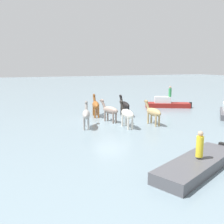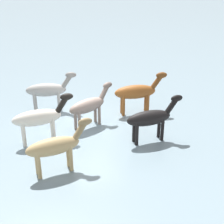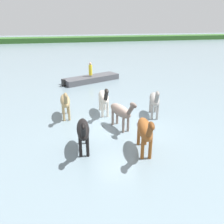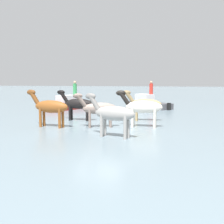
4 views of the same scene
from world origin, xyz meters
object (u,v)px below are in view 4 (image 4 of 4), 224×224
object	(u,v)px
horse_gray_outer	(78,104)
horse_rear_stallion	(142,107)
person_spotter_bow	(75,88)
horse_dark_mare	(145,104)
horse_chestnut_trailing	(50,107)
boat_tender_starboard	(71,105)
person_helmsman_aft	(151,88)
horse_mid_herd	(98,109)
horse_pinto_flank	(113,113)
boat_launch_far	(148,104)

from	to	relation	value
horse_gray_outer	horse_rear_stallion	size ratio (longest dim) A/B	0.96
horse_rear_stallion	person_spotter_bow	bearing A→B (deg)	-49.60
horse_dark_mare	horse_rear_stallion	bearing A→B (deg)	89.93
horse_chestnut_trailing	boat_tender_starboard	bearing A→B (deg)	-66.89
horse_dark_mare	person_helmsman_aft	world-z (taller)	person_helmsman_aft
horse_mid_herd	horse_rear_stallion	xyz separation A→B (m)	(-0.46, 2.26, 0.07)
horse_pinto_flank	boat_launch_far	xyz separation A→B (m)	(-13.43, 0.89, -0.74)
horse_rear_stallion	horse_gray_outer	bearing A→B (deg)	-19.90
boat_launch_far	horse_dark_mare	bearing A→B (deg)	136.61
horse_gray_outer	horse_dark_mare	distance (m)	4.09
horse_dark_mare	person_helmsman_aft	size ratio (longest dim) A/B	2.00
boat_tender_starboard	person_spotter_bow	world-z (taller)	person_spotter_bow
boat_tender_starboard	horse_mid_herd	bearing A→B (deg)	53.90
horse_chestnut_trailing	boat_launch_far	world-z (taller)	horse_chestnut_trailing
horse_chestnut_trailing	horse_dark_mare	xyz separation A→B (m)	(-3.12, 4.80, -0.06)
horse_rear_stallion	boat_tender_starboard	xyz separation A→B (m)	(-8.24, -6.59, -0.75)
horse_rear_stallion	boat_launch_far	distance (m)	10.60
horse_mid_herd	boat_launch_far	size ratio (longest dim) A/B	0.54
horse_gray_outer	horse_dark_mare	world-z (taller)	horse_gray_outer
horse_gray_outer	person_helmsman_aft	world-z (taller)	person_helmsman_aft
horse_rear_stallion	horse_mid_herd	bearing A→B (deg)	15.08
horse_rear_stallion	person_helmsman_aft	world-z (taller)	person_helmsman_aft
boat_tender_starboard	person_helmsman_aft	xyz separation A→B (m)	(-2.46, 6.66, 1.42)
person_helmsman_aft	boat_tender_starboard	bearing A→B (deg)	-69.74
horse_mid_herd	person_helmsman_aft	size ratio (longest dim) A/B	1.95
horse_gray_outer	horse_dark_mare	bearing A→B (deg)	-167.12
horse_mid_herd	horse_rear_stallion	distance (m)	2.31
horse_dark_mare	person_helmsman_aft	bearing A→B (deg)	-90.94
horse_chestnut_trailing	person_spotter_bow	size ratio (longest dim) A/B	2.14
horse_pinto_flank	person_spotter_bow	size ratio (longest dim) A/B	2.05
boat_tender_starboard	horse_rear_stallion	bearing A→B (deg)	66.11
horse_chestnut_trailing	horse_gray_outer	bearing A→B (deg)	-94.29
horse_chestnut_trailing	horse_dark_mare	distance (m)	5.73
horse_mid_herd	horse_chestnut_trailing	world-z (taller)	horse_chestnut_trailing
horse_gray_outer	person_helmsman_aft	size ratio (longest dim) A/B	2.02
horse_pinto_flank	boat_tender_starboard	xyz separation A→B (m)	(-11.10, -5.51, -0.73)
person_helmsman_aft	horse_gray_outer	bearing A→B (deg)	-24.84
horse_mid_herd	boat_tender_starboard	distance (m)	9.74
person_helmsman_aft	horse_chestnut_trailing	bearing A→B (deg)	-23.02
horse_gray_outer	horse_chestnut_trailing	world-z (taller)	horse_chestnut_trailing
horse_mid_herd	person_helmsman_aft	world-z (taller)	person_helmsman_aft
horse_gray_outer	horse_rear_stallion	world-z (taller)	horse_rear_stallion
horse_mid_herd	horse_pinto_flank	bearing A→B (deg)	99.87
horse_gray_outer	person_spotter_bow	bearing A→B (deg)	-66.17
horse_chestnut_trailing	boat_launch_far	size ratio (longest dim) A/B	0.59
horse_chestnut_trailing	horse_pinto_flank	world-z (taller)	horse_chestnut_trailing
horse_dark_mare	person_spotter_bow	xyz separation A→B (m)	(-6.12, -6.31, 0.72)
person_helmsman_aft	person_spotter_bow	bearing A→B (deg)	-70.55
horse_chestnut_trailing	boat_tender_starboard	distance (m)	9.25
horse_mid_herd	boat_tender_starboard	bearing A→B (deg)	-79.96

